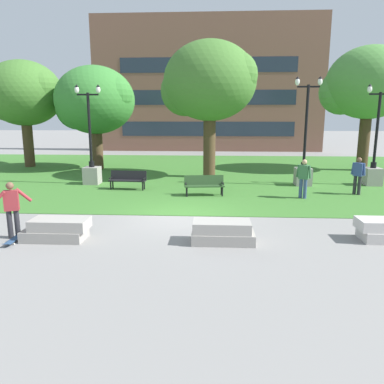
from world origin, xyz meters
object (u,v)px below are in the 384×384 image
(lamp_post_right, at_px, (373,165))
(lamp_post_left, at_px, (92,165))
(concrete_block_left, at_px, (222,232))
(concrete_block_center, at_px, (57,230))
(person_bystander_far_lawn, at_px, (358,174))
(park_bench_near_left, at_px, (128,179))
(park_bench_near_right, at_px, (204,184))
(person_skateboarder, at_px, (12,207))
(person_bystander_near_lawn, at_px, (304,177))
(skateboard, at_px, (14,239))
(lamp_post_center, at_px, (304,164))

(lamp_post_right, bearing_deg, lamp_post_left, -178.18)
(concrete_block_left, xyz_separation_m, lamp_post_left, (-6.66, 8.79, 0.74))
(concrete_block_center, distance_m, lamp_post_right, 15.88)
(concrete_block_left, bearing_deg, lamp_post_right, 49.25)
(lamp_post_right, height_order, person_bystander_far_lawn, lamp_post_right)
(park_bench_near_left, bearing_deg, park_bench_near_right, -17.71)
(person_skateboarder, height_order, person_bystander_near_lawn, person_bystander_near_lawn)
(skateboard, relative_size, lamp_post_left, 0.20)
(person_skateboarder, distance_m, park_bench_near_right, 8.38)
(person_skateboarder, relative_size, person_bystander_far_lawn, 1.00)
(person_skateboarder, bearing_deg, person_bystander_far_lawn, 28.52)
(person_skateboarder, xyz_separation_m, park_bench_near_left, (1.78, 7.46, -0.43))
(lamp_post_right, bearing_deg, person_skateboarder, -147.04)
(person_bystander_near_lawn, bearing_deg, lamp_post_right, 37.51)
(skateboard, distance_m, lamp_post_center, 14.06)
(skateboard, height_order, park_bench_near_left, park_bench_near_left)
(park_bench_near_right, bearing_deg, lamp_post_left, 157.38)
(concrete_block_center, xyz_separation_m, person_bystander_near_lawn, (8.54, 5.97, 0.68))
(lamp_post_left, bearing_deg, concrete_block_left, -52.85)
(park_bench_near_right, xyz_separation_m, lamp_post_right, (8.66, 2.96, 0.51))
(park_bench_near_left, relative_size, lamp_post_left, 0.36)
(park_bench_near_left, height_order, park_bench_near_right, same)
(concrete_block_center, bearing_deg, park_bench_near_right, 56.48)
(park_bench_near_right, xyz_separation_m, lamp_post_center, (5.05, 2.73, 0.58))
(person_skateboarder, bearing_deg, concrete_block_left, -0.39)
(concrete_block_center, bearing_deg, concrete_block_left, 0.38)
(lamp_post_left, bearing_deg, skateboard, -86.22)
(concrete_block_left, bearing_deg, person_bystander_near_lawn, 58.38)
(concrete_block_left, relative_size, skateboard, 1.75)
(park_bench_near_left, height_order, person_bystander_far_lawn, person_bystander_far_lawn)
(concrete_block_left, height_order, person_bystander_far_lawn, person_bystander_far_lawn)
(concrete_block_left, bearing_deg, park_bench_near_right, 96.20)
(skateboard, relative_size, park_bench_near_right, 0.56)
(concrete_block_left, distance_m, lamp_post_right, 12.24)
(concrete_block_center, xyz_separation_m, skateboard, (-1.18, -0.31, -0.22))
(park_bench_near_left, distance_m, person_bystander_near_lawn, 8.28)
(concrete_block_left, height_order, person_bystander_near_lawn, person_bystander_near_lawn)
(lamp_post_left, bearing_deg, lamp_post_center, 1.23)
(skateboard, distance_m, park_bench_near_right, 8.56)
(lamp_post_right, distance_m, person_bystander_far_lawn, 2.91)
(concrete_block_left, distance_m, lamp_post_center, 10.06)
(concrete_block_left, bearing_deg, skateboard, -176.74)
(skateboard, bearing_deg, concrete_block_left, 3.26)
(lamp_post_center, bearing_deg, park_bench_near_right, -151.65)
(person_skateboarder, height_order, park_bench_near_left, person_skateboarder)
(concrete_block_center, height_order, person_skateboarder, person_skateboarder)
(concrete_block_left, relative_size, lamp_post_left, 0.35)
(lamp_post_right, distance_m, person_bystander_near_lawn, 5.44)
(concrete_block_left, relative_size, park_bench_near_right, 0.97)
(skateboard, distance_m, person_bystander_far_lawn, 14.35)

